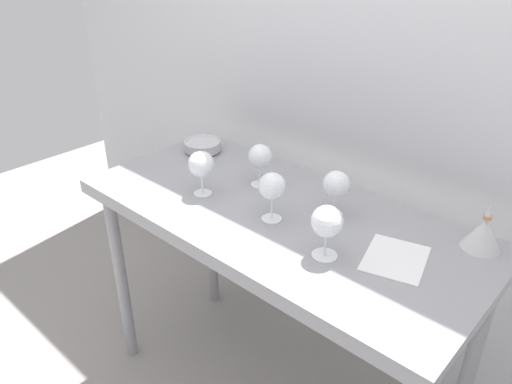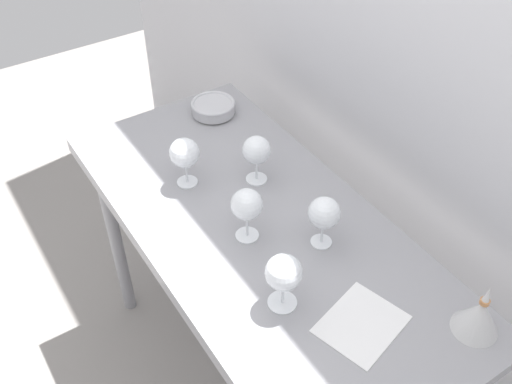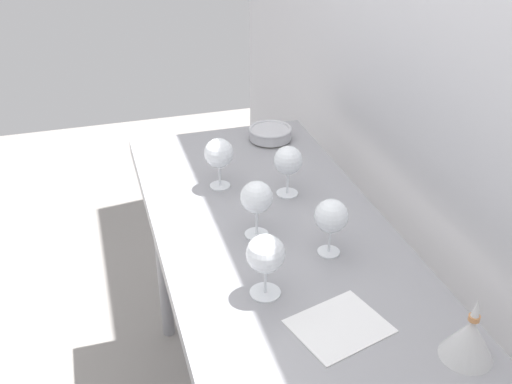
{
  "view_description": "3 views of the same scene",
  "coord_description": "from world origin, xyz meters",
  "px_view_note": "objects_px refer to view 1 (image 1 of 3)",
  "views": [
    {
      "loc": [
        0.91,
        -1.12,
        1.74
      ],
      "look_at": [
        -0.06,
        -0.05,
        0.96
      ],
      "focal_mm": 34.81,
      "sensor_mm": 36.0,
      "label": 1
    },
    {
      "loc": [
        1.0,
        -0.67,
        2.1
      ],
      "look_at": [
        -0.06,
        0.02,
        0.97
      ],
      "focal_mm": 41.47,
      "sensor_mm": 36.0,
      "label": 2
    },
    {
      "loc": [
        1.36,
        -0.46,
        1.84
      ],
      "look_at": [
        -0.06,
        -0.04,
        0.99
      ],
      "focal_mm": 42.59,
      "sensor_mm": 36.0,
      "label": 3
    }
  ],
  "objects_px": {
    "decanter_funnel": "(483,233)",
    "wine_glass_near_right": "(327,223)",
    "wine_glass_far_left": "(260,157)",
    "tasting_sheet_upper": "(395,258)",
    "wine_glass_near_left": "(201,165)",
    "wine_glass_near_center": "(272,187)",
    "tasting_bowl": "(203,145)",
    "wine_glass_far_right": "(336,185)"
  },
  "relations": [
    {
      "from": "wine_glass_near_right",
      "to": "wine_glass_far_right",
      "type": "relative_size",
      "value": 1.03
    },
    {
      "from": "wine_glass_near_center",
      "to": "wine_glass_far_left",
      "type": "height_order",
      "value": "wine_glass_near_center"
    },
    {
      "from": "wine_glass_near_left",
      "to": "wine_glass_near_center",
      "type": "bearing_deg",
      "value": 6.34
    },
    {
      "from": "wine_glass_near_center",
      "to": "wine_glass_far_left",
      "type": "distance_m",
      "value": 0.25
    },
    {
      "from": "wine_glass_near_center",
      "to": "wine_glass_far_left",
      "type": "bearing_deg",
      "value": 140.74
    },
    {
      "from": "tasting_bowl",
      "to": "wine_glass_near_right",
      "type": "bearing_deg",
      "value": -18.5
    },
    {
      "from": "tasting_bowl",
      "to": "wine_glass_far_left",
      "type": "bearing_deg",
      "value": -10.08
    },
    {
      "from": "wine_glass_far_right",
      "to": "wine_glass_near_left",
      "type": "bearing_deg",
      "value": -155.89
    },
    {
      "from": "tasting_sheet_upper",
      "to": "wine_glass_near_right",
      "type": "bearing_deg",
      "value": -157.37
    },
    {
      "from": "wine_glass_far_left",
      "to": "tasting_sheet_upper",
      "type": "relative_size",
      "value": 0.79
    },
    {
      "from": "wine_glass_near_center",
      "to": "tasting_sheet_upper",
      "type": "distance_m",
      "value": 0.43
    },
    {
      "from": "wine_glass_near_left",
      "to": "wine_glass_far_left",
      "type": "bearing_deg",
      "value": 60.79
    },
    {
      "from": "decanter_funnel",
      "to": "wine_glass_near_left",
      "type": "bearing_deg",
      "value": -159.14
    },
    {
      "from": "wine_glass_far_right",
      "to": "tasting_sheet_upper",
      "type": "relative_size",
      "value": 0.79
    },
    {
      "from": "wine_glass_near_left",
      "to": "tasting_bowl",
      "type": "height_order",
      "value": "wine_glass_near_left"
    },
    {
      "from": "wine_glass_far_left",
      "to": "tasting_bowl",
      "type": "relative_size",
      "value": 1.02
    },
    {
      "from": "wine_glass_far_right",
      "to": "tasting_bowl",
      "type": "xyz_separation_m",
      "value": [
        -0.71,
        0.06,
        -0.08
      ]
    },
    {
      "from": "wine_glass_near_center",
      "to": "wine_glass_far_right",
      "type": "xyz_separation_m",
      "value": [
        0.13,
        0.16,
        -0.01
      ]
    },
    {
      "from": "wine_glass_far_left",
      "to": "tasting_sheet_upper",
      "type": "distance_m",
      "value": 0.61
    },
    {
      "from": "tasting_bowl",
      "to": "wine_glass_near_center",
      "type": "bearing_deg",
      "value": -21.21
    },
    {
      "from": "wine_glass_near_right",
      "to": "wine_glass_near_left",
      "type": "relative_size",
      "value": 1.0
    },
    {
      "from": "wine_glass_near_right",
      "to": "wine_glass_near_left",
      "type": "xyz_separation_m",
      "value": [
        -0.54,
        0.02,
        0.0
      ]
    },
    {
      "from": "wine_glass_near_right",
      "to": "decanter_funnel",
      "type": "relative_size",
      "value": 1.06
    },
    {
      "from": "wine_glass_near_right",
      "to": "tasting_sheet_upper",
      "type": "height_order",
      "value": "wine_glass_near_right"
    },
    {
      "from": "wine_glass_near_right",
      "to": "wine_glass_far_right",
      "type": "height_order",
      "value": "wine_glass_near_right"
    },
    {
      "from": "wine_glass_near_left",
      "to": "decanter_funnel",
      "type": "distance_m",
      "value": 0.92
    },
    {
      "from": "wine_glass_far_left",
      "to": "wine_glass_near_left",
      "type": "relative_size",
      "value": 0.98
    },
    {
      "from": "wine_glass_near_right",
      "to": "tasting_bowl",
      "type": "xyz_separation_m",
      "value": [
        -0.82,
        0.28,
        -0.09
      ]
    },
    {
      "from": "tasting_sheet_upper",
      "to": "wine_glass_near_center",
      "type": "bearing_deg",
      "value": 174.7
    },
    {
      "from": "wine_glass_far_left",
      "to": "decanter_funnel",
      "type": "height_order",
      "value": "wine_glass_far_left"
    },
    {
      "from": "tasting_bowl",
      "to": "tasting_sheet_upper",
      "type": "bearing_deg",
      "value": -8.73
    },
    {
      "from": "wine_glass_near_center",
      "to": "tasting_bowl",
      "type": "distance_m",
      "value": 0.63
    },
    {
      "from": "wine_glass_far_right",
      "to": "wine_glass_near_center",
      "type": "bearing_deg",
      "value": -130.08
    },
    {
      "from": "wine_glass_near_right",
      "to": "wine_glass_near_left",
      "type": "height_order",
      "value": "same"
    },
    {
      "from": "wine_glass_far_left",
      "to": "wine_glass_near_center",
      "type": "bearing_deg",
      "value": -39.26
    },
    {
      "from": "wine_glass_far_left",
      "to": "wine_glass_far_right",
      "type": "relative_size",
      "value": 1.01
    },
    {
      "from": "wine_glass_near_center",
      "to": "tasting_bowl",
      "type": "height_order",
      "value": "wine_glass_near_center"
    },
    {
      "from": "wine_glass_near_center",
      "to": "wine_glass_near_left",
      "type": "xyz_separation_m",
      "value": [
        -0.29,
        -0.03,
        -0.0
      ]
    },
    {
      "from": "wine_glass_near_center",
      "to": "tasting_sheet_upper",
      "type": "xyz_separation_m",
      "value": [
        0.41,
        0.07,
        -0.12
      ]
    },
    {
      "from": "decanter_funnel",
      "to": "wine_glass_near_right",
      "type": "bearing_deg",
      "value": -132.48
    },
    {
      "from": "wine_glass_near_center",
      "to": "wine_glass_far_left",
      "type": "xyz_separation_m",
      "value": [
        -0.19,
        0.16,
        -0.01
      ]
    },
    {
      "from": "tasting_bowl",
      "to": "decanter_funnel",
      "type": "bearing_deg",
      "value": 3.52
    }
  ]
}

